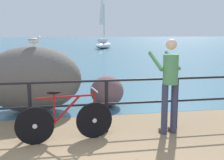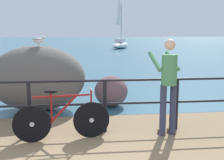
# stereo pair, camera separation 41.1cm
# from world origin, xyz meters

# --- Properties ---
(ground_plane) EXTENTS (120.00, 120.00, 0.10)m
(ground_plane) POSITION_xyz_m (0.00, 20.00, -0.05)
(ground_plane) COLOR #846B4C
(sea_surface) EXTENTS (120.00, 90.00, 0.01)m
(sea_surface) POSITION_xyz_m (0.00, 48.10, 0.00)
(sea_surface) COLOR #38667A
(sea_surface) RESTS_ON ground_plane
(promenade_railing) EXTENTS (9.92, 0.07, 1.02)m
(promenade_railing) POSITION_xyz_m (0.00, 2.04, 0.64)
(promenade_railing) COLOR black
(promenade_railing) RESTS_ON ground_plane
(bicycle) EXTENTS (1.69, 0.48, 0.92)m
(bicycle) POSITION_xyz_m (-0.08, 1.69, 0.39)
(bicycle) COLOR black
(bicycle) RESTS_ON ground_plane
(person_at_railing) EXTENTS (0.52, 0.67, 1.78)m
(person_at_railing) POSITION_xyz_m (1.84, 1.76, 0.99)
(person_at_railing) COLOR #333851
(person_at_railing) RESTS_ON ground_plane
(breakwater_boulder_main) EXTENTS (2.32, 1.42, 1.57)m
(breakwater_boulder_main) POSITION_xyz_m (-0.80, 3.77, 0.79)
(breakwater_boulder_main) COLOR #605B56
(breakwater_boulder_main) RESTS_ON ground
(breakwater_boulder_right) EXTENTS (0.86, 0.87, 0.79)m
(breakwater_boulder_right) POSITION_xyz_m (1.02, 3.94, 0.39)
(breakwater_boulder_right) COLOR #6C4D51
(breakwater_boulder_right) RESTS_ON ground
(seagull) EXTENTS (0.34, 0.18, 0.23)m
(seagull) POSITION_xyz_m (-0.72, 3.69, 1.71)
(seagull) COLOR gold
(seagull) RESTS_ON breakwater_boulder_main
(sailboat) EXTENTS (3.04, 4.54, 6.16)m
(sailboat) POSITION_xyz_m (4.68, 28.73, 0.71)
(sailboat) COLOR white
(sailboat) RESTS_ON sea_surface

